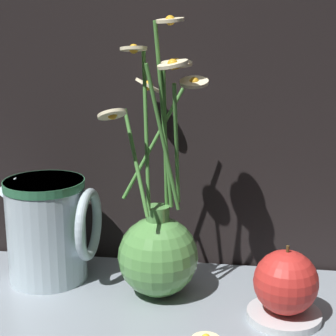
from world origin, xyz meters
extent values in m
plane|color=black|center=(0.00, 0.00, 0.00)|extent=(6.00, 6.00, 0.00)
cube|color=gray|center=(0.00, 0.00, 0.01)|extent=(0.85, 0.27, 0.01)
sphere|color=#59994C|center=(-0.02, 0.03, 0.07)|extent=(0.11, 0.11, 0.11)
cylinder|color=#59994C|center=(-0.02, 0.03, 0.12)|extent=(0.03, 0.03, 0.03)
cylinder|color=#4C8E3D|center=(-0.01, 0.01, 0.23)|extent=(0.04, 0.03, 0.19)
cylinder|color=beige|center=(0.00, -0.01, 0.33)|extent=(0.05, 0.05, 0.01)
sphere|color=gold|center=(0.00, -0.01, 0.33)|extent=(0.01, 0.01, 0.01)
cylinder|color=#4C8E3D|center=(-0.04, 0.02, 0.24)|extent=(0.02, 0.03, 0.21)
cylinder|color=beige|center=(-0.05, 0.02, 0.35)|extent=(0.04, 0.04, 0.01)
sphere|color=gold|center=(-0.05, 0.02, 0.35)|extent=(0.01, 0.01, 0.01)
cylinder|color=#4C8E3D|center=(-0.05, 0.01, 0.20)|extent=(0.04, 0.06, 0.13)
cylinder|color=beige|center=(-0.08, -0.01, 0.27)|extent=(0.05, 0.05, 0.02)
sphere|color=gold|center=(-0.08, -0.01, 0.27)|extent=(0.01, 0.01, 0.01)
cylinder|color=#4C8E3D|center=(-0.01, 0.02, 0.23)|extent=(0.01, 0.03, 0.19)
cylinder|color=beige|center=(0.00, 0.02, 0.33)|extent=(0.04, 0.04, 0.01)
sphere|color=gold|center=(0.00, 0.02, 0.33)|extent=(0.01, 0.01, 0.01)
cylinder|color=#4C8E3D|center=(-0.04, 0.07, 0.22)|extent=(0.09, 0.03, 0.15)
cylinder|color=beige|center=(-0.05, 0.11, 0.29)|extent=(0.05, 0.05, 0.02)
sphere|color=gold|center=(-0.05, 0.11, 0.29)|extent=(0.01, 0.01, 0.01)
cylinder|color=#4C8E3D|center=(-0.02, 0.02, 0.26)|extent=(0.02, 0.03, 0.24)
cylinder|color=beige|center=(-0.01, 0.01, 0.38)|extent=(0.05, 0.05, 0.01)
sphere|color=gold|center=(-0.01, 0.01, 0.38)|extent=(0.01, 0.01, 0.01)
cylinder|color=#4C8E3D|center=(0.00, 0.03, 0.22)|extent=(0.01, 0.05, 0.17)
cylinder|color=beige|center=(0.02, 0.03, 0.31)|extent=(0.04, 0.04, 0.01)
sphere|color=gold|center=(0.02, 0.03, 0.31)|extent=(0.01, 0.01, 0.01)
cylinder|color=silver|center=(-0.19, 0.05, 0.09)|extent=(0.11, 0.11, 0.15)
cylinder|color=#33724C|center=(-0.19, 0.05, 0.16)|extent=(0.12, 0.12, 0.01)
torus|color=silver|center=(-0.13, 0.05, 0.10)|extent=(0.01, 0.10, 0.10)
cone|color=silver|center=(-0.24, 0.05, 0.15)|extent=(0.04, 0.03, 0.04)
cylinder|color=silver|center=(0.14, -0.02, 0.02)|extent=(0.09, 0.09, 0.01)
sphere|color=red|center=(0.14, -0.02, 0.06)|extent=(0.08, 0.08, 0.08)
cylinder|color=#4C3819|center=(0.14, -0.02, 0.11)|extent=(0.00, 0.00, 0.01)
camera|label=1|loc=(0.09, -0.68, 0.38)|focal=60.00mm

